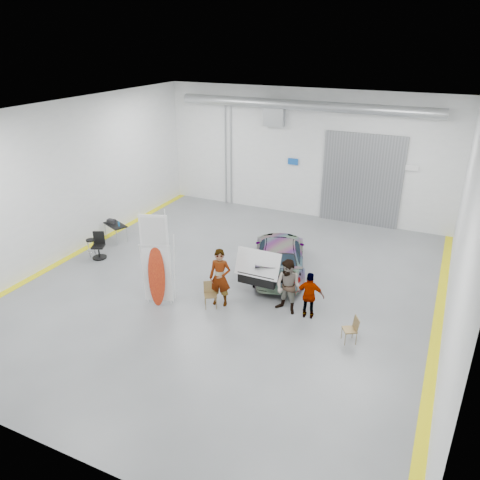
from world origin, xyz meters
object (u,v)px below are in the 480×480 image
at_px(person_c, 310,295).
at_px(surfboard_display, 154,267).
at_px(person_b, 288,287).
at_px(folding_chair_far, 349,334).
at_px(work_table, 114,224).
at_px(folding_chair_near, 211,299).
at_px(sedan_car, 279,255).
at_px(office_chair, 100,247).
at_px(shop_stool, 92,248).
at_px(person_a, 220,278).

relative_size(person_c, surfboard_display, 0.47).
bearing_deg(person_b, surfboard_display, -149.04).
bearing_deg(person_b, folding_chair_far, -6.34).
bearing_deg(work_table, surfboard_display, -38.47).
relative_size(folding_chair_near, work_table, 0.66).
distance_m(sedan_car, person_b, 2.87).
bearing_deg(folding_chair_near, person_b, -15.42).
xyz_separation_m(sedan_car, office_chair, (-6.85, -1.94, -0.20)).
height_order(shop_stool, work_table, work_table).
distance_m(surfboard_display, folding_chair_far, 6.37).
height_order(person_b, surfboard_display, surfboard_display).
relative_size(person_a, person_c, 1.27).
xyz_separation_m(person_c, surfboard_display, (-4.80, -1.34, 0.57)).
height_order(person_c, surfboard_display, surfboard_display).
distance_m(surfboard_display, shop_stool, 4.89).
height_order(person_b, work_table, person_b).
xyz_separation_m(person_a, folding_chair_near, (-0.21, -0.28, -0.72)).
distance_m(person_a, folding_chair_far, 4.39).
xyz_separation_m(person_a, shop_stool, (-6.32, 1.06, -0.62)).
bearing_deg(surfboard_display, sedan_car, 35.16).
bearing_deg(shop_stool, person_b, -3.97).
xyz_separation_m(surfboard_display, work_table, (-4.59, 3.65, -0.63)).
bearing_deg(folding_chair_far, sedan_car, -165.02).
xyz_separation_m(person_b, folding_chair_near, (-2.37, -0.75, -0.65)).
xyz_separation_m(shop_stool, work_table, (-0.21, 1.73, 0.36)).
distance_m(person_a, surfboard_display, 2.15).
height_order(surfboard_display, folding_chair_far, surfboard_display).
xyz_separation_m(person_a, office_chair, (-5.93, 1.10, -0.52)).
distance_m(sedan_car, folding_chair_far, 4.77).
bearing_deg(person_c, person_a, 0.64).
bearing_deg(person_c, folding_chair_near, 4.98).
relative_size(sedan_car, folding_chair_far, 5.67).
bearing_deg(shop_stool, folding_chair_far, -7.18).
relative_size(folding_chair_far, shop_stool, 1.09).
xyz_separation_m(surfboard_display, folding_chair_far, (6.25, 0.59, -1.10)).
bearing_deg(folding_chair_near, person_a, 19.86).
distance_m(folding_chair_near, office_chair, 5.89).
distance_m(folding_chair_near, work_table, 7.04).
bearing_deg(person_c, folding_chair_far, 143.88).
height_order(person_c, folding_chair_near, person_c).
distance_m(person_c, shop_stool, 9.21).
relative_size(person_b, person_c, 1.18).
bearing_deg(person_a, folding_chair_far, -15.53).
bearing_deg(surfboard_display, work_table, 122.83).
relative_size(sedan_car, person_c, 2.92).
bearing_deg(person_b, person_a, -154.78).
bearing_deg(surfboard_display, office_chair, 135.14).
height_order(person_b, office_chair, person_b).
bearing_deg(person_b, shop_stool, -171.09).
height_order(sedan_car, person_c, person_c).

